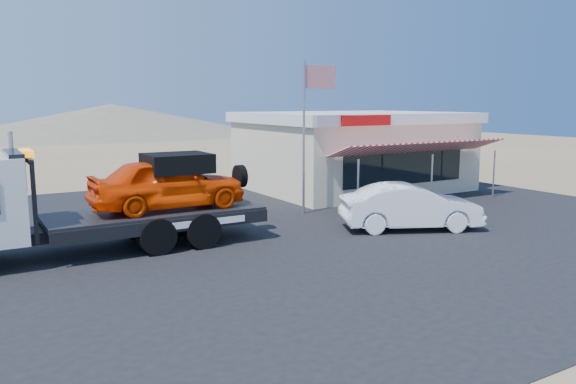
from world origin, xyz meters
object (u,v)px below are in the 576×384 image
Objects in this scene: tow_truck at (97,197)px; jerky_store at (352,150)px; flagpole at (309,120)px; white_sedan at (410,207)px.

tow_truck is 15.50m from jerky_store.
flagpole reaches higher than jerky_store.
jerky_store is at bearing 23.94° from tow_truck.
flagpole is (-5.57, -4.47, 1.77)m from jerky_store.
jerky_store reaches higher than tow_truck.
tow_truck is 0.90× the size of jerky_store.
jerky_store reaches higher than white_sedan.
white_sedan is (10.10, -2.47, -0.87)m from tow_truck.
tow_truck is 1.56× the size of flagpole.
flagpole is at bearing 43.85° from white_sedan.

